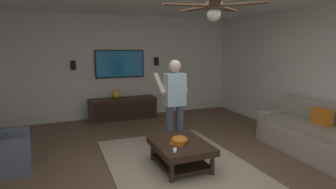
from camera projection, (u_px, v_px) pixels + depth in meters
ground_plane at (183, 176)px, 4.04m from camera, size 8.97×8.97×0.00m
wall_back_tv at (123, 67)px, 7.27m from camera, size 0.10×6.26×2.64m
area_rug at (175, 162)px, 4.53m from camera, size 2.82×2.13×0.01m
couch at (312, 135)px, 4.89m from camera, size 1.93×0.93×0.87m
coffee_table at (181, 149)px, 4.29m from camera, size 1.00×0.80×0.40m
media_console at (123, 109)px, 7.11m from camera, size 0.45×1.70×0.55m
tv at (120, 64)px, 7.13m from camera, size 0.05×1.26×0.71m
person_standing at (174, 99)px, 4.97m from camera, size 0.54×0.54×1.64m
bowl at (179, 140)px, 4.24m from camera, size 0.26×0.26×0.12m
remote_white at (175, 150)px, 3.95m from camera, size 0.15×0.10×0.02m
book at (178, 143)px, 4.20m from camera, size 0.27×0.27×0.04m
vase_round at (116, 94)px, 7.01m from camera, size 0.22×0.22×0.22m
wall_speaker_left at (156, 61)px, 7.50m from camera, size 0.06×0.12×0.22m
wall_speaker_right at (73, 65)px, 6.73m from camera, size 0.06×0.12×0.22m
ceiling_fan at (214, 8)px, 3.19m from camera, size 1.15×1.13×0.46m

